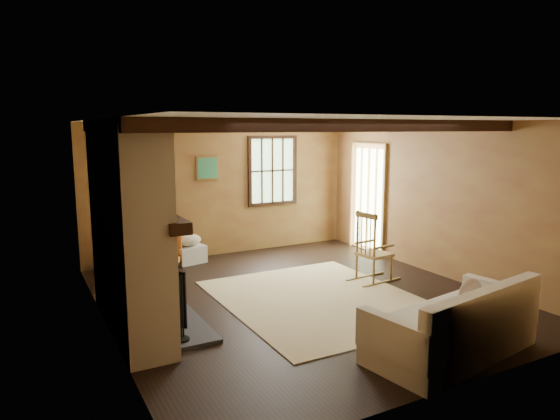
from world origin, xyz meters
TOP-DOWN VIEW (x-y plane):
  - ground at (0.00, 0.00)m, footprint 5.50×5.50m
  - room_envelope at (0.22, 0.26)m, footprint 5.02×5.52m
  - fireplace at (-2.23, -0.00)m, footprint 1.02×2.30m
  - rug at (0.20, -0.20)m, footprint 2.50×3.00m
  - rocking_chair at (1.35, 0.13)m, footprint 0.82×0.48m
  - sofa at (0.53, -2.27)m, footprint 2.03×1.14m
  - firewood_pile at (-1.95, 2.46)m, footprint 0.67×0.12m
  - laundry_basket at (-0.77, 2.43)m, footprint 0.57×0.48m
  - basket_pillow at (-0.77, 2.43)m, footprint 0.49×0.44m
  - armchair at (-1.53, 2.21)m, footprint 1.21×1.21m

SIDE VIEW (x-z plane):
  - ground at x=0.00m, z-range 0.00..0.00m
  - rug at x=0.20m, z-range 0.00..0.01m
  - firewood_pile at x=-1.95m, z-range 0.00..0.24m
  - laundry_basket at x=-0.77m, z-range 0.00..0.30m
  - sofa at x=0.53m, z-range -0.11..0.67m
  - armchair at x=-1.53m, z-range 0.00..0.80m
  - basket_pillow at x=-0.77m, z-range 0.30..0.51m
  - rocking_chair at x=1.35m, z-range -0.08..0.99m
  - fireplace at x=-2.23m, z-range -0.10..2.30m
  - room_envelope at x=0.22m, z-range 0.41..2.85m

